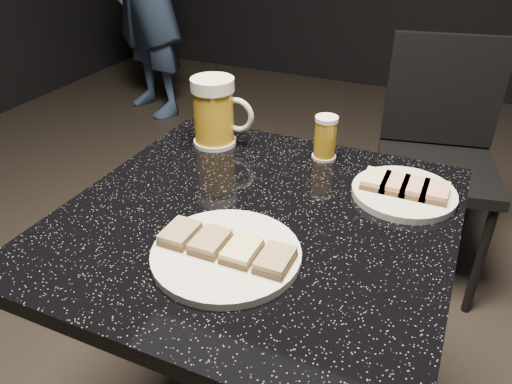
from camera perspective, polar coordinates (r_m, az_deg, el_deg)
plate_large at (r=0.81m, az=-3.42°, el=-7.12°), size 0.24×0.24×0.01m
plate_small at (r=1.01m, az=16.52°, el=-0.11°), size 0.20×0.20×0.01m
table at (r=1.07m, az=0.00°, el=-13.51°), size 0.70×0.70×0.75m
beer_mug at (r=1.15m, az=-4.70°, el=9.11°), size 0.14×0.10×0.16m
beer_tumbler at (r=1.11m, az=7.93°, el=6.15°), size 0.05×0.05×0.10m
chair at (r=1.83m, az=20.04°, el=4.57°), size 0.45×0.45×0.86m
canapes_on_plate_large at (r=0.80m, az=-3.46°, el=-6.20°), size 0.22×0.07×0.02m
canapes_on_plate_small at (r=1.00m, az=16.66°, el=0.68°), size 0.16×0.07×0.02m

